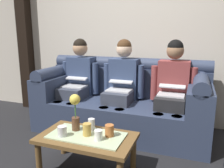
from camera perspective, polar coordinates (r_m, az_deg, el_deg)
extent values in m
cube|color=beige|center=(3.47, 5.38, 15.07)|extent=(6.00, 0.12, 2.90)
cube|color=black|center=(4.26, -20.95, 13.86)|extent=(0.20, 0.20, 2.90)
cube|color=#2D3851|center=(3.09, 1.97, -8.01)|extent=(2.23, 0.88, 0.42)
cube|color=#2D3851|center=(3.28, 3.85, 0.65)|extent=(2.23, 0.22, 0.40)
cylinder|color=#2D3851|center=(3.23, 3.92, 5.06)|extent=(2.23, 0.18, 0.18)
cube|color=#2D3851|center=(3.41, -13.75, -0.25)|extent=(0.28, 0.88, 0.28)
cylinder|color=#2D3851|center=(3.38, -13.91, 2.82)|extent=(0.18, 0.88, 0.18)
cube|color=#2D3851|center=(2.84, 21.07, -3.28)|extent=(0.28, 0.88, 0.28)
cylinder|color=#2D3851|center=(2.80, 21.37, 0.37)|extent=(0.18, 0.88, 0.18)
cube|color=#383D4C|center=(3.21, -9.48, -2.05)|extent=(0.34, 0.40, 0.15)
cylinder|color=#383D4C|center=(3.13, -13.27, -8.04)|extent=(0.12, 0.12, 0.42)
cylinder|color=#383D4C|center=(3.03, -10.08, -8.60)|extent=(0.12, 0.12, 0.42)
cube|color=navy|center=(3.37, -7.59, 2.12)|extent=(0.38, 0.22, 0.54)
cylinder|color=navy|center=(3.46, -11.34, 1.90)|extent=(0.09, 0.09, 0.44)
cylinder|color=navy|center=(3.24, -4.22, 1.40)|extent=(0.09, 0.09, 0.44)
sphere|color=tan|center=(3.31, -7.95, 8.81)|extent=(0.21, 0.21, 0.21)
sphere|color=black|center=(3.30, -7.97, 9.50)|extent=(0.19, 0.19, 0.19)
cube|color=silver|center=(3.21, -9.36, -0.53)|extent=(0.31, 0.22, 0.02)
cube|color=silver|center=(3.29, -8.30, 1.83)|extent=(0.31, 0.21, 0.06)
cube|color=black|center=(3.29, -8.38, 1.76)|extent=(0.27, 0.18, 0.04)
cube|color=#383D4C|center=(2.95, 1.64, -3.20)|extent=(0.34, 0.40, 0.15)
cylinder|color=#383D4C|center=(2.84, -2.05, -9.89)|extent=(0.12, 0.12, 0.42)
cylinder|color=#383D4C|center=(2.78, 1.84, -10.44)|extent=(0.12, 0.12, 0.42)
cube|color=navy|center=(3.12, 3.08, 1.38)|extent=(0.38, 0.22, 0.54)
cylinder|color=navy|center=(3.17, -1.20, 1.18)|extent=(0.09, 0.09, 0.44)
cylinder|color=navy|center=(3.03, 7.10, 0.56)|extent=(0.09, 0.09, 0.44)
sphere|color=beige|center=(3.05, 3.06, 8.60)|extent=(0.21, 0.21, 0.21)
sphere|color=#472D19|center=(3.05, 3.06, 9.35)|extent=(0.19, 0.19, 0.19)
cube|color=silver|center=(2.94, 1.78, -1.54)|extent=(0.31, 0.22, 0.02)
cube|color=silver|center=(3.04, 2.58, 1.05)|extent=(0.31, 0.21, 0.06)
cube|color=black|center=(3.03, 2.53, 0.98)|extent=(0.27, 0.18, 0.04)
cube|color=#232326|center=(2.81, 14.38, -4.36)|extent=(0.34, 0.40, 0.15)
cylinder|color=#232326|center=(2.68, 11.25, -11.57)|extent=(0.12, 0.12, 0.42)
cylinder|color=#232326|center=(2.66, 15.59, -11.98)|extent=(0.12, 0.12, 0.42)
cube|color=brown|center=(3.00, 15.08, 0.49)|extent=(0.38, 0.22, 0.54)
cylinder|color=brown|center=(2.99, 10.51, 0.30)|extent=(0.09, 0.09, 0.44)
cylinder|color=brown|center=(2.95, 19.52, -0.39)|extent=(0.09, 0.09, 0.44)
sphere|color=#936B4C|center=(2.92, 15.49, 8.00)|extent=(0.21, 0.21, 0.21)
sphere|color=black|center=(2.92, 15.53, 8.78)|extent=(0.19, 0.19, 0.19)
cube|color=silver|center=(2.81, 14.51, -2.63)|extent=(0.31, 0.22, 0.02)
cube|color=silver|center=(2.92, 14.93, 0.11)|extent=(0.31, 0.20, 0.08)
cube|color=black|center=(2.92, 14.91, 0.01)|extent=(0.27, 0.18, 0.06)
cube|color=brown|center=(2.20, -6.32, -13.19)|extent=(0.89, 0.51, 0.04)
cube|color=#B2C69E|center=(2.19, -6.33, -12.63)|extent=(0.70, 0.36, 0.01)
cylinder|color=brown|center=(2.33, -17.81, -17.24)|extent=(0.06, 0.06, 0.32)
cylinder|color=brown|center=(2.62, -12.13, -13.35)|extent=(0.06, 0.06, 0.32)
cylinder|color=brown|center=(2.33, 5.34, -16.59)|extent=(0.06, 0.06, 0.32)
cylinder|color=brown|center=(2.28, -9.02, -9.76)|extent=(0.08, 0.08, 0.13)
cylinder|color=#3D7538|center=(2.23, -9.15, -6.50)|extent=(0.01, 0.01, 0.14)
sphere|color=#E5CC4C|center=(2.20, -9.24, -3.84)|extent=(0.10, 0.10, 0.10)
cylinder|color=silver|center=(2.18, -12.31, -11.42)|extent=(0.08, 0.08, 0.10)
cylinder|color=gold|center=(2.16, -6.26, -11.21)|extent=(0.08, 0.08, 0.11)
cylinder|color=white|center=(2.07, -3.41, -12.57)|extent=(0.07, 0.07, 0.09)
cylinder|color=#B26633|center=(2.13, -0.64, -11.52)|extent=(0.08, 0.08, 0.11)
cylinder|color=silver|center=(2.25, -5.08, -10.07)|extent=(0.07, 0.07, 0.12)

